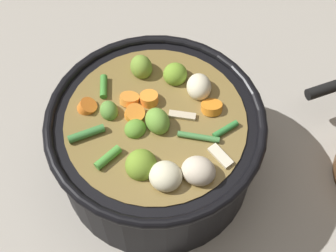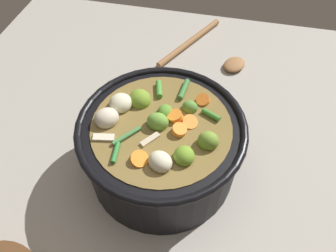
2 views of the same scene
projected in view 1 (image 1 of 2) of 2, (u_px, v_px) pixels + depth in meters
ground_plane at (157, 166)px, 0.75m from camera, size 1.10×1.10×0.00m
cooking_pot at (156, 143)px, 0.69m from camera, size 0.29×0.29×0.15m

